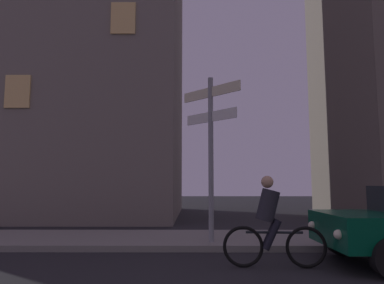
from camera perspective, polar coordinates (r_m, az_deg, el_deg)
The scene contains 4 objects.
sidewalk_kerb at distance 9.35m, azimuth 0.43°, elevation -15.24°, with size 40.00×2.68×0.14m, color gray.
signpost at distance 8.47m, azimuth 3.01°, elevation 0.13°, with size 1.29×1.29×3.86m.
cyclist at distance 6.68m, azimuth 12.46°, elevation -12.69°, with size 1.82×0.34×1.61m.
building_left_block at distance 19.86m, azimuth -19.24°, elevation 18.33°, with size 11.16×8.93×19.45m.
Camera 1 is at (-0.01, -2.16, 1.47)m, focal length 33.53 mm.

